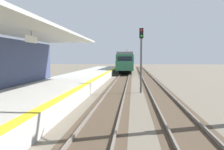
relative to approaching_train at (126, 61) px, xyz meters
name	(u,v)px	position (x,y,z in m)	size (l,w,h in m)	color
station_platform	(45,94)	(-4.40, -31.94, -1.73)	(5.00, 80.00, 0.91)	#B7B5AD
track_pair_nearest_platform	(116,92)	(0.00, -27.94, -2.13)	(2.34, 120.00, 0.16)	#4C3D2D
track_pair_middle	(159,93)	(3.40, -27.94, -2.13)	(2.34, 120.00, 0.16)	#4C3D2D
approaching_train	(126,61)	(0.00, 0.00, 0.00)	(2.93, 19.60, 4.76)	#286647
rail_signal_post	(141,53)	(1.99, -27.60, 1.02)	(0.32, 0.34, 5.20)	#4C4C4C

